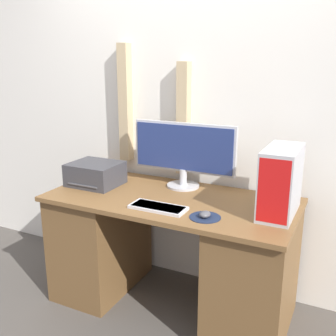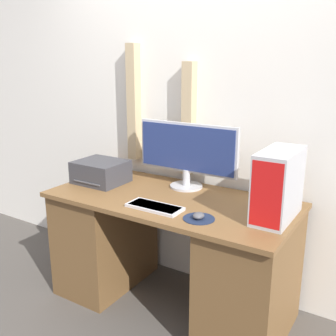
{
  "view_description": "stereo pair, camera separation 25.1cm",
  "coord_description": "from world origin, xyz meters",
  "px_view_note": "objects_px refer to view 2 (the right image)",
  "views": [
    {
      "loc": [
        1.05,
        -1.79,
        1.67
      ],
      "look_at": [
        -0.02,
        0.39,
        0.99
      ],
      "focal_mm": 42.0,
      "sensor_mm": 36.0,
      "label": 1
    },
    {
      "loc": [
        1.27,
        -1.67,
        1.67
      ],
      "look_at": [
        -0.02,
        0.39,
        0.99
      ],
      "focal_mm": 42.0,
      "sensor_mm": 36.0,
      "label": 2
    }
  ],
  "objects_px": {
    "monitor": "(187,151)",
    "keyboard": "(155,207)",
    "computer_tower": "(278,185)",
    "printer": "(101,172)",
    "mouse": "(199,216)"
  },
  "relations": [
    {
      "from": "computer_tower",
      "to": "printer",
      "type": "distance_m",
      "value": 1.29
    },
    {
      "from": "computer_tower",
      "to": "printer",
      "type": "bearing_deg",
      "value": -179.14
    },
    {
      "from": "monitor",
      "to": "keyboard",
      "type": "relative_size",
      "value": 2.16
    },
    {
      "from": "computer_tower",
      "to": "printer",
      "type": "xyz_separation_m",
      "value": [
        -1.29,
        -0.02,
        -0.12
      ]
    },
    {
      "from": "monitor",
      "to": "printer",
      "type": "xyz_separation_m",
      "value": [
        -0.58,
        -0.24,
        -0.18
      ]
    },
    {
      "from": "computer_tower",
      "to": "monitor",
      "type": "bearing_deg",
      "value": 162.94
    },
    {
      "from": "monitor",
      "to": "keyboard",
      "type": "xyz_separation_m",
      "value": [
        0.04,
        -0.46,
        -0.25
      ]
    },
    {
      "from": "keyboard",
      "to": "printer",
      "type": "relative_size",
      "value": 1.0
    },
    {
      "from": "computer_tower",
      "to": "printer",
      "type": "relative_size",
      "value": 1.19
    },
    {
      "from": "monitor",
      "to": "computer_tower",
      "type": "bearing_deg",
      "value": -17.06
    },
    {
      "from": "mouse",
      "to": "computer_tower",
      "type": "distance_m",
      "value": 0.47
    },
    {
      "from": "monitor",
      "to": "keyboard",
      "type": "height_order",
      "value": "monitor"
    },
    {
      "from": "mouse",
      "to": "printer",
      "type": "xyz_separation_m",
      "value": [
        -0.93,
        0.23,
        0.06
      ]
    },
    {
      "from": "keyboard",
      "to": "monitor",
      "type": "bearing_deg",
      "value": 94.97
    },
    {
      "from": "keyboard",
      "to": "computer_tower",
      "type": "relative_size",
      "value": 0.84
    }
  ]
}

